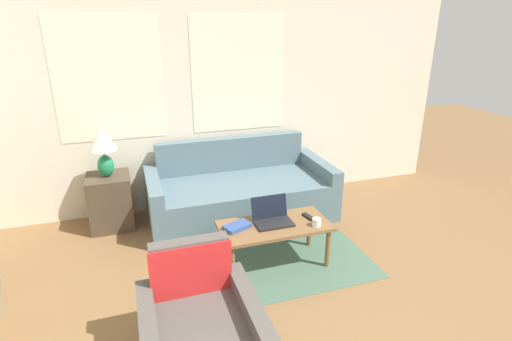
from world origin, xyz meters
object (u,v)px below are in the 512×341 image
object	(u,v)px
tv_remote	(308,217)
table_lamp	(103,145)
laptop	(272,217)
cup_navy	(317,222)
book_red	(237,226)
couch	(240,193)
coffee_table	(274,229)

from	to	relation	value
tv_remote	table_lamp	bearing A→B (deg)	145.21
laptop	cup_navy	world-z (taller)	laptop
laptop	book_red	bearing A→B (deg)	-177.82
book_red	tv_remote	xyz separation A→B (m)	(0.68, -0.02, -0.01)
couch	tv_remote	world-z (taller)	couch
couch	book_red	world-z (taller)	couch
couch	tv_remote	xyz separation A→B (m)	(0.36, -1.06, 0.16)
cup_navy	tv_remote	bearing A→B (deg)	90.05
coffee_table	laptop	bearing A→B (deg)	95.69
cup_navy	book_red	xyz separation A→B (m)	(-0.68, 0.18, -0.02)
couch	tv_remote	size ratio (longest dim) A/B	13.23
cup_navy	book_red	distance (m)	0.71
cup_navy	coffee_table	bearing A→B (deg)	157.56
laptop	coffee_table	bearing A→B (deg)	-84.31
couch	tv_remote	distance (m)	1.13
coffee_table	book_red	size ratio (longest dim) A/B	3.69
laptop	cup_navy	distance (m)	0.40
couch	cup_navy	xyz separation A→B (m)	(0.36, -1.23, 0.18)
tv_remote	laptop	bearing A→B (deg)	175.34
table_lamp	coffee_table	distance (m)	1.98
couch	cup_navy	world-z (taller)	couch
table_lamp	laptop	bearing A→B (deg)	-40.26
cup_navy	tv_remote	distance (m)	0.17
couch	laptop	bearing A→B (deg)	-89.50
coffee_table	laptop	distance (m)	0.11
book_red	table_lamp	bearing A→B (deg)	131.79
coffee_table	book_red	distance (m)	0.35
cup_navy	table_lamp	bearing A→B (deg)	141.75
table_lamp	couch	bearing A→B (deg)	-6.67
laptop	cup_navy	size ratio (longest dim) A/B	4.33
book_red	tv_remote	world-z (taller)	book_red
table_lamp	book_red	distance (m)	1.70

